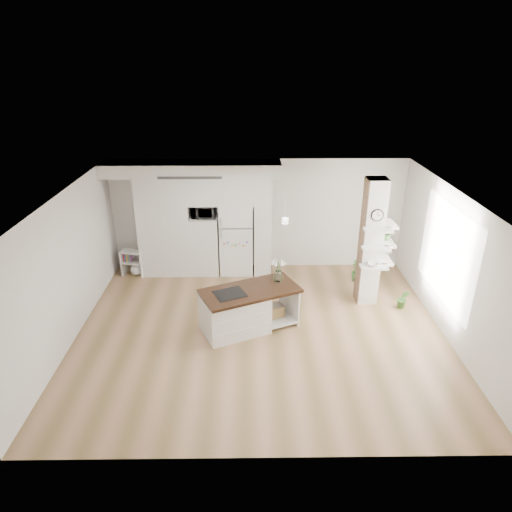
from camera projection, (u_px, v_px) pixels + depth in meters
The scene contains 14 objects.
floor at pixel (260, 332), 8.80m from camera, with size 7.00×6.00×0.01m, color #A97E5B.
room at pixel (261, 243), 8.04m from camera, with size 7.04×6.04×2.72m.
cabinet_wall at pixel (196, 213), 10.61m from camera, with size 4.00×0.71×2.70m.
refrigerator at pixel (236, 238), 10.89m from camera, with size 0.78×0.69×1.75m.
column at pixel (376, 244), 9.31m from camera, with size 0.69×0.90×2.70m.
window at pixel (447, 253), 8.50m from camera, with size 2.40×2.40×0.00m, color white.
pendant_light at pixel (356, 225), 8.09m from camera, with size 0.12×0.12×0.10m, color white.
kitchen_island at pixel (240, 310), 8.70m from camera, with size 2.04×1.55×1.40m.
bookshelf at pixel (134, 264), 10.93m from camera, with size 0.58×0.41×0.63m.
floor_plant_a at pixel (403, 299), 9.52m from camera, with size 0.24×0.20×0.44m, color #3B712D.
floor_plant_b at pixel (357, 271), 10.66m from camera, with size 0.28×0.28×0.51m, color #3B712D.
microwave at pixel (203, 211), 10.54m from camera, with size 0.54×0.37×0.30m, color #2D2D2D.
shelf_plant at pixel (387, 233), 9.39m from camera, with size 0.27×0.23×0.30m, color #3B712D.
decor_bowl at pixel (373, 264), 9.24m from camera, with size 0.22×0.22×0.05m, color white.
Camera 1 is at (-0.18, -7.43, 4.94)m, focal length 32.00 mm.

